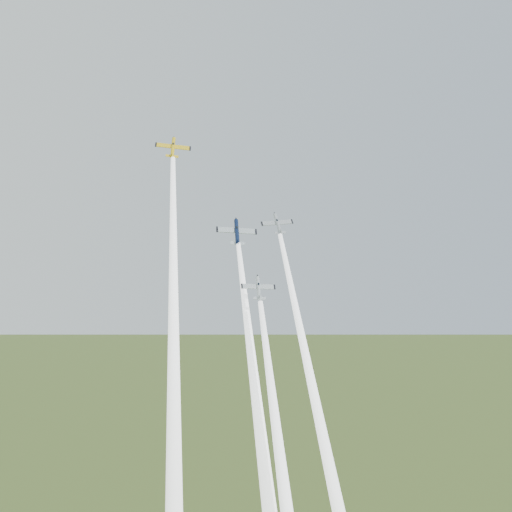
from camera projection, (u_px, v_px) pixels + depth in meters
name	position (u px, v px, depth m)	size (l,w,h in m)	color
plane_yellow	(173.00, 148.00, 130.64)	(7.31, 7.25, 1.14)	yellow
smoke_trail_yellow	(173.00, 310.00, 105.68)	(2.46, 2.46, 73.67)	white
plane_navy	(237.00, 232.00, 135.45)	(8.75, 8.68, 1.37)	#0D1A3C
smoke_trail_navy	(253.00, 367.00, 115.52)	(2.46, 2.46, 57.93)	white
plane_silver_right	(278.00, 224.00, 140.89)	(7.24, 7.18, 1.13)	#AFB5BD
smoke_trail_silver_right	(312.00, 386.00, 116.62)	(2.46, 2.46, 72.76)	white
plane_silver_low	(259.00, 288.00, 121.33)	(6.61, 6.56, 1.04)	silver
smoke_trail_silver_low	(278.00, 444.00, 102.17)	(2.46, 2.46, 55.30)	white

